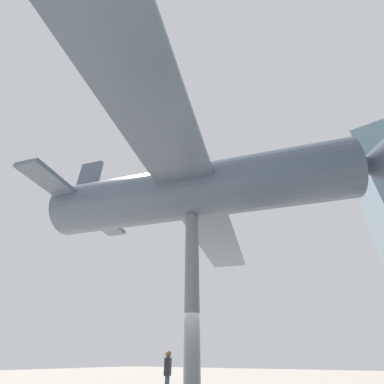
{
  "coord_description": "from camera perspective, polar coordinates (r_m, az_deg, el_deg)",
  "views": [
    {
      "loc": [
        7.21,
        4.58,
        1.36
      ],
      "look_at": [
        0.0,
        0.0,
        6.91
      ],
      "focal_mm": 24.0,
      "sensor_mm": 36.0,
      "label": 1
    }
  ],
  "objects": [
    {
      "name": "suspended_airplane",
      "position": [
        10.14,
        1.42,
        0.28
      ],
      "size": [
        19.55,
        13.4,
        3.67
      ],
      "rotation": [
        0.0,
        0.0,
        0.29
      ],
      "color": "#4C5666",
      "rests_on": "support_pylon_central"
    },
    {
      "name": "visitor_person",
      "position": [
        12.42,
        -5.44,
        -34.87
      ],
      "size": [
        0.46,
        0.37,
        1.63
      ],
      "rotation": [
        0.0,
        0.0,
        0.43
      ],
      "color": "#2D3D56",
      "rests_on": "ground_plane"
    },
    {
      "name": "support_pylon_central",
      "position": [
        8.68,
        -0.0,
        -22.66
      ],
      "size": [
        0.47,
        0.47,
        5.84
      ],
      "color": "slate",
      "rests_on": "ground_plane"
    }
  ]
}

